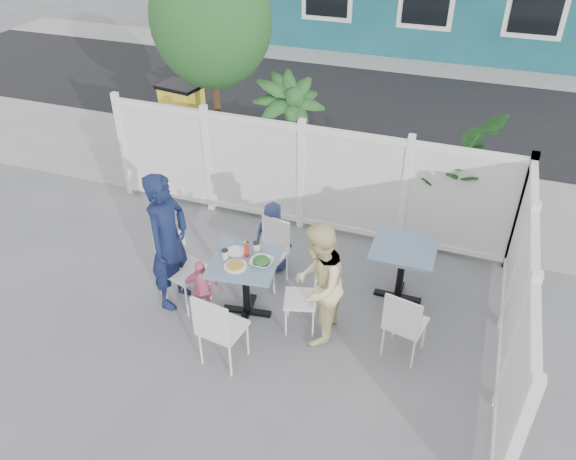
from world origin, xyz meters
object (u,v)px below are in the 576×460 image
(boy, at_px, (273,237))
(toddler, at_px, (201,290))
(utility_cabinet, at_px, (184,121))
(main_table, at_px, (245,272))
(spare_table, at_px, (403,259))
(chair_back, at_px, (272,247))
(chair_near, at_px, (218,326))
(chair_left, at_px, (179,261))
(man, at_px, (168,242))
(chair_right, at_px, (307,294))
(woman, at_px, (318,285))

(boy, bearing_deg, toddler, 58.25)
(utility_cabinet, height_order, main_table, utility_cabinet)
(spare_table, relative_size, chair_back, 0.90)
(chair_near, bearing_deg, main_table, 101.72)
(chair_left, distance_m, toddler, 0.46)
(chair_left, bearing_deg, main_table, 108.24)
(man, bearing_deg, chair_near, -125.04)
(spare_table, height_order, chair_right, chair_right)
(chair_back, distance_m, boy, 0.23)
(toddler, bearing_deg, chair_left, 134.41)
(chair_near, height_order, toddler, chair_near)
(spare_table, bearing_deg, main_table, -151.91)
(spare_table, xyz_separation_m, chair_back, (-1.60, -0.17, -0.10))
(chair_back, distance_m, toddler, 1.08)
(chair_right, height_order, boy, boy)
(chair_near, xyz_separation_m, boy, (-0.08, 1.78, -0.07))
(chair_right, distance_m, man, 1.71)
(chair_left, bearing_deg, spare_table, 126.42)
(woman, height_order, boy, woman)
(utility_cabinet, xyz_separation_m, main_table, (2.75, -3.61, -0.00))
(chair_right, height_order, toddler, chair_right)
(woman, bearing_deg, chair_right, -126.52)
(chair_near, relative_size, boy, 0.97)
(chair_near, bearing_deg, chair_back, 98.06)
(chair_left, distance_m, man, 0.30)
(spare_table, distance_m, chair_left, 2.65)
(main_table, bearing_deg, boy, 91.28)
(boy, bearing_deg, main_table, 80.20)
(chair_left, bearing_deg, chair_near, 64.20)
(utility_cabinet, bearing_deg, spare_table, -22.54)
(woman, xyz_separation_m, boy, (-0.91, 1.01, -0.25))
(chair_near, bearing_deg, utility_cabinet, 129.95)
(main_table, height_order, woman, woman)
(spare_table, xyz_separation_m, man, (-2.57, -0.95, 0.26))
(spare_table, height_order, chair_left, chair_left)
(main_table, distance_m, chair_right, 0.75)
(chair_near, height_order, woman, woman)
(boy, bearing_deg, man, 37.00)
(chair_near, distance_m, man, 1.29)
(main_table, relative_size, toddler, 1.04)
(utility_cabinet, bearing_deg, woman, -36.06)
(woman, relative_size, boy, 1.52)
(chair_right, distance_m, chair_back, 0.98)
(man, bearing_deg, chair_left, -60.49)
(chair_back, bearing_deg, boy, -61.95)
(utility_cabinet, relative_size, chair_back, 1.43)
(chair_back, bearing_deg, chair_near, 101.02)
(toddler, bearing_deg, utility_cabinet, 103.13)
(utility_cabinet, bearing_deg, toddler, -49.84)
(main_table, relative_size, chair_back, 0.97)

